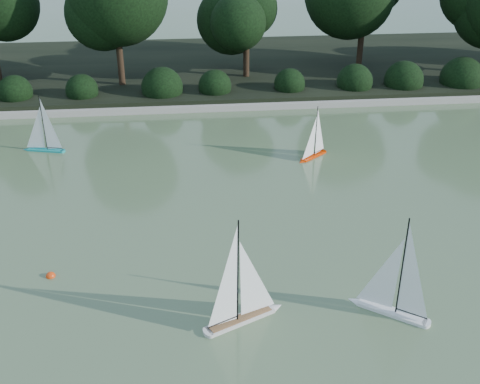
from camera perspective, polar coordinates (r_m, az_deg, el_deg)
The scene contains 10 objects.
ground at distance 9.93m, azimuth 2.21°, elevation -9.63°, with size 80.00×80.00×0.00m, color #405633.
pond_coping at distance 17.89m, azimuth -1.76°, elevation 8.06°, with size 40.00×0.35×0.18m, color gray.
far_bank at distance 21.69m, azimuth -2.58°, elevation 11.65°, with size 40.00×8.00×0.30m, color black.
tree_line at distance 19.73m, azimuth 1.31°, elevation 17.53°, with size 26.31×3.93×4.39m.
shrub_hedge at distance 18.64m, azimuth -1.99°, elevation 10.01°, with size 29.10×1.10×1.10m.
sailboat_white_a at distance 9.67m, azimuth 13.82°, elevation -9.60°, with size 1.16×0.94×1.82m.
sailboat_white_b at distance 9.25m, azimuth 0.61°, elevation -10.51°, with size 1.34×0.78×1.92m.
sailboat_orange at distance 14.70m, azimuth 6.85°, elevation 4.03°, with size 0.85×0.74×1.37m.
sailboat_teal at distance 15.78m, azimuth -18.32°, elevation 4.55°, with size 1.12×0.45×1.54m.
race_buoy at distance 10.82m, azimuth -17.51°, elevation -7.64°, with size 0.16×0.16×0.16m, color red.
Camera 1 is at (-1.19, -7.87, 5.95)m, focal length 45.00 mm.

